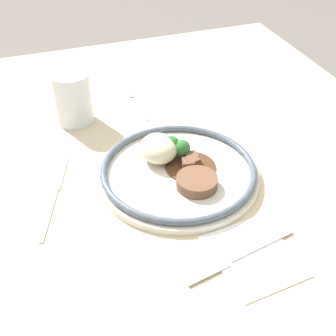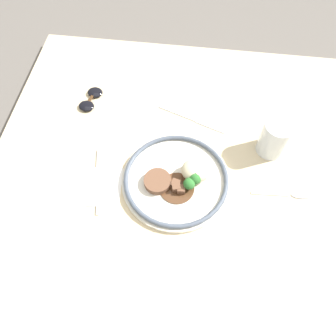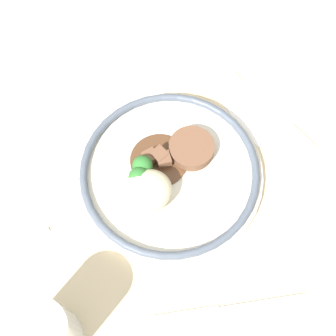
{
  "view_description": "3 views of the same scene",
  "coord_description": "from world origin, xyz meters",
  "px_view_note": "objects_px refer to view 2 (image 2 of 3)",
  "views": [
    {
      "loc": [
        -0.65,
        0.21,
        0.57
      ],
      "look_at": [
        -0.06,
        0.0,
        0.08
      ],
      "focal_mm": 50.0,
      "sensor_mm": 36.0,
      "label": 1
    },
    {
      "loc": [
        -0.02,
        -0.42,
        0.81
      ],
      "look_at": [
        -0.07,
        -0.01,
        0.09
      ],
      "focal_mm": 35.0,
      "sensor_mm": 36.0,
      "label": 2
    },
    {
      "loc": [
        0.09,
        0.23,
        0.71
      ],
      "look_at": [
        -0.04,
        -0.02,
        0.09
      ],
      "focal_mm": 50.0,
      "sensor_mm": 36.0,
      "label": 3
    }
  ],
  "objects_px": {
    "plate": "(178,179)",
    "juice_glass": "(274,139)",
    "sunglasses": "(91,99)",
    "spoon": "(293,195)",
    "fork": "(99,174)",
    "knife": "(194,120)"
  },
  "relations": [
    {
      "from": "plate",
      "to": "juice_glass",
      "type": "xyz_separation_m",
      "value": [
        0.24,
        0.14,
        0.03
      ]
    },
    {
      "from": "plate",
      "to": "sunglasses",
      "type": "relative_size",
      "value": 2.65
    },
    {
      "from": "plate",
      "to": "sunglasses",
      "type": "height_order",
      "value": "plate"
    },
    {
      "from": "plate",
      "to": "spoon",
      "type": "xyz_separation_m",
      "value": [
        0.3,
        -0.0,
        -0.01
      ]
    },
    {
      "from": "fork",
      "to": "knife",
      "type": "bearing_deg",
      "value": -58.65
    },
    {
      "from": "knife",
      "to": "spoon",
      "type": "distance_m",
      "value": 0.35
    },
    {
      "from": "knife",
      "to": "spoon",
      "type": "bearing_deg",
      "value": -18.14
    },
    {
      "from": "fork",
      "to": "sunglasses",
      "type": "bearing_deg",
      "value": 7.43
    },
    {
      "from": "juice_glass",
      "to": "sunglasses",
      "type": "distance_m",
      "value": 0.55
    },
    {
      "from": "spoon",
      "to": "sunglasses",
      "type": "bearing_deg",
      "value": 153.82
    },
    {
      "from": "juice_glass",
      "to": "fork",
      "type": "bearing_deg",
      "value": -162.81
    },
    {
      "from": "knife",
      "to": "spoon",
      "type": "xyz_separation_m",
      "value": [
        0.28,
        -0.21,
        0.0
      ]
    },
    {
      "from": "juice_glass",
      "to": "spoon",
      "type": "relative_size",
      "value": 0.7
    },
    {
      "from": "juice_glass",
      "to": "knife",
      "type": "relative_size",
      "value": 0.53
    },
    {
      "from": "juice_glass",
      "to": "knife",
      "type": "distance_m",
      "value": 0.24
    },
    {
      "from": "sunglasses",
      "to": "plate",
      "type": "bearing_deg",
      "value": -26.96
    },
    {
      "from": "knife",
      "to": "juice_glass",
      "type": "bearing_deg",
      "value": 0.5
    },
    {
      "from": "spoon",
      "to": "sunglasses",
      "type": "relative_size",
      "value": 1.43
    },
    {
      "from": "juice_glass",
      "to": "knife",
      "type": "xyz_separation_m",
      "value": [
        -0.22,
        0.08,
        -0.05
      ]
    },
    {
      "from": "knife",
      "to": "sunglasses",
      "type": "bearing_deg",
      "value": -166.96
    },
    {
      "from": "spoon",
      "to": "sunglasses",
      "type": "height_order",
      "value": "sunglasses"
    },
    {
      "from": "knife",
      "to": "sunglasses",
      "type": "height_order",
      "value": "sunglasses"
    }
  ]
}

